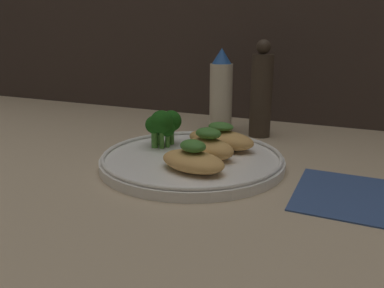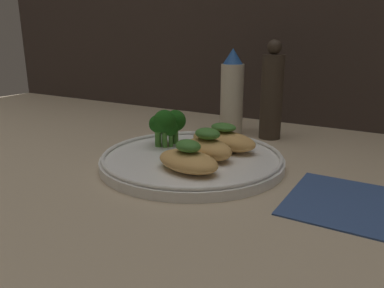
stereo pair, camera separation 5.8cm
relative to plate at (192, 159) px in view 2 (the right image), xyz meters
The scene contains 9 objects.
ground_plane 1.49cm from the plate, ahead, with size 180.00×180.00×1.00cm, color tan.
plate is the anchor object (origin of this frame).
grilled_meat_front 6.73cm from the plate, 63.92° to the right, with size 10.97×8.14×4.42cm.
grilled_meat_middle 3.60cm from the plate, ahead, with size 9.50×7.11×4.85cm.
grilled_meat_back 6.60cm from the plate, 65.56° to the left, with size 12.34×7.20×4.47cm.
broccoli_bunch 8.54cm from the plate, 155.62° to the left, with size 5.04×6.60×6.41cm.
sauce_bottle 23.25cm from the plate, 99.28° to the left, with size 4.65×4.65×17.20cm.
pepper_grinder 23.63cm from the plate, 77.48° to the left, with size 4.22×4.22×18.87cm.
napkin 24.35cm from the plate, ahead, with size 15.35×15.35×0.40cm.
Camera 2 is at (28.52, -47.63, 19.43)cm, focal length 35.00 mm.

